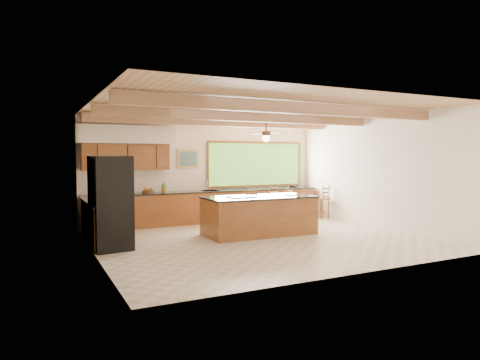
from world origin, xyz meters
name	(u,v)px	position (x,y,z in m)	size (l,w,h in m)	color
ground	(258,239)	(0.00, 0.00, 0.00)	(7.20, 7.20, 0.00)	beige
room_shell	(239,144)	(-0.17, 0.65, 2.21)	(7.27, 6.54, 3.02)	white
counter_run	(188,209)	(-0.82, 2.52, 0.46)	(7.12, 3.10, 1.25)	brown
island	(259,215)	(0.35, 0.56, 0.47)	(2.72, 1.30, 0.96)	brown
refrigerator	(111,203)	(-3.22, 0.40, 0.97)	(0.82, 0.81, 1.93)	black
bar_stool_a	(250,203)	(0.68, 1.69, 0.65)	(0.41, 0.41, 1.10)	brown
bar_stool_b	(271,199)	(1.70, 2.28, 0.64)	(0.43, 0.43, 1.08)	brown
bar_stool_c	(286,200)	(2.31, 2.40, 0.58)	(0.44, 0.44, 0.97)	brown
bar_stool_d	(323,199)	(3.30, 1.90, 0.62)	(0.45, 0.45, 1.04)	brown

